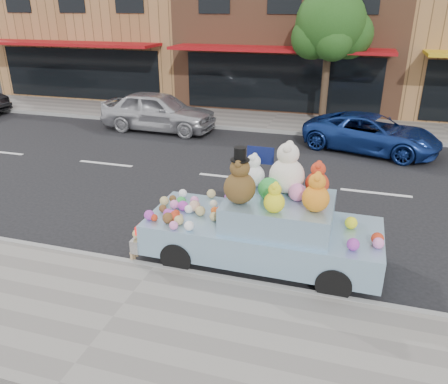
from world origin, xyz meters
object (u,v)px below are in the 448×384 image
(car_silver, at_px, (158,111))
(car_blue, at_px, (372,133))
(art_car, at_px, (264,223))
(street_tree, at_px, (331,30))

(car_silver, bearing_deg, car_blue, -90.90)
(art_car, bearing_deg, car_blue, 75.91)
(street_tree, distance_m, car_silver, 7.18)
(car_blue, height_order, art_car, art_car)
(car_silver, relative_size, art_car, 0.99)
(art_car, bearing_deg, street_tree, 89.32)
(car_silver, relative_size, car_blue, 1.02)
(street_tree, height_order, car_silver, street_tree)
(car_blue, bearing_deg, street_tree, 49.09)
(street_tree, relative_size, art_car, 1.16)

